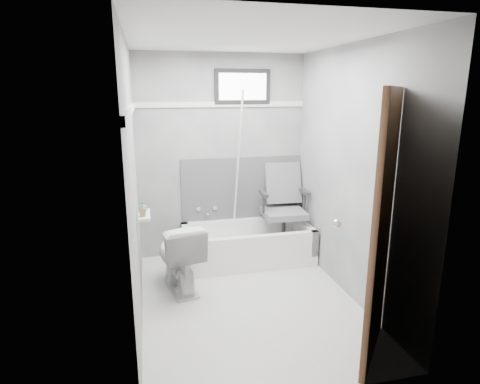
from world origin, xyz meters
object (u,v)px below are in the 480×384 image
object	(u,v)px
toilet	(179,256)
soap_bottle_a	(143,211)
door	(441,242)
office_chair	(284,207)
bathtub	(248,244)
soap_bottle_b	(143,207)

from	to	relation	value
toilet	soap_bottle_a	xyz separation A→B (m)	(-0.32, -0.37, 0.61)
door	soap_bottle_a	world-z (taller)	door
office_chair	toilet	bearing A→B (deg)	-153.79
bathtub	toilet	xyz separation A→B (m)	(-0.85, -0.52, 0.15)
door	soap_bottle_b	xyz separation A→B (m)	(-1.92, 1.46, -0.04)
door	soap_bottle_b	world-z (taller)	door
office_chair	bathtub	bearing A→B (deg)	-171.05
door	soap_bottle_a	distance (m)	2.33
door	soap_bottle_b	bearing A→B (deg)	142.80
toilet	bathtub	bearing A→B (deg)	-159.44
bathtub	office_chair	bearing A→B (deg)	6.19
office_chair	toilet	world-z (taller)	office_chair
bathtub	soap_bottle_b	distance (m)	1.58
soap_bottle_a	soap_bottle_b	distance (m)	0.14
door	soap_bottle_b	size ratio (longest dim) A/B	20.01
toilet	soap_bottle_b	distance (m)	0.72
office_chair	door	world-z (taller)	door
soap_bottle_a	bathtub	bearing A→B (deg)	37.35
office_chair	soap_bottle_b	distance (m)	1.85
bathtub	soap_bottle_a	bearing A→B (deg)	-142.65
office_chair	soap_bottle_a	world-z (taller)	office_chair
toilet	soap_bottle_a	world-z (taller)	soap_bottle_a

